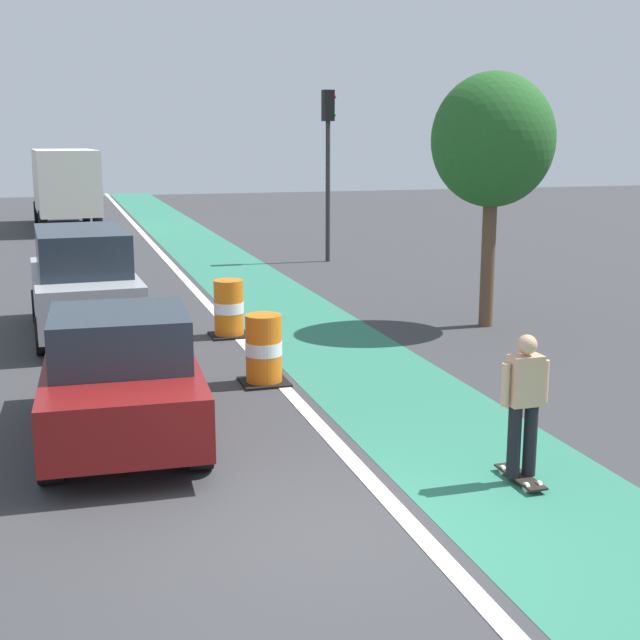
% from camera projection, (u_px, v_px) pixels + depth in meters
% --- Properties ---
extents(ground_plane, '(100.00, 100.00, 0.00)m').
position_uv_depth(ground_plane, '(324.00, 537.00, 8.30)').
color(ground_plane, '#38383A').
extents(bike_lane_strip, '(2.50, 80.00, 0.01)m').
position_uv_depth(bike_lane_strip, '(271.00, 300.00, 20.21)').
color(bike_lane_strip, '#2D755B').
rests_on(bike_lane_strip, ground).
extents(lane_divider_stripe, '(0.20, 80.00, 0.01)m').
position_uv_depth(lane_divider_stripe, '(207.00, 304.00, 19.78)').
color(lane_divider_stripe, silver).
rests_on(lane_divider_stripe, ground).
extents(skateboarder_on_lane, '(0.57, 0.80, 1.69)m').
position_uv_depth(skateboarder_on_lane, '(524.00, 404.00, 9.41)').
color(skateboarder_on_lane, black).
rests_on(skateboarder_on_lane, ground).
extents(parked_sedan_nearest, '(2.07, 4.18, 1.70)m').
position_uv_depth(parked_sedan_nearest, '(121.00, 376.00, 10.78)').
color(parked_sedan_nearest, maroon).
rests_on(parked_sedan_nearest, ground).
extents(parked_suv_second, '(2.06, 4.67, 2.04)m').
position_uv_depth(parked_suv_second, '(83.00, 281.00, 16.59)').
color(parked_suv_second, '#9EA0A5').
rests_on(parked_suv_second, ground).
extents(traffic_barrel_front, '(0.73, 0.73, 1.09)m').
position_uv_depth(traffic_barrel_front, '(264.00, 350.00, 13.33)').
color(traffic_barrel_front, orange).
rests_on(traffic_barrel_front, ground).
extents(traffic_barrel_mid, '(0.73, 0.73, 1.09)m').
position_uv_depth(traffic_barrel_mid, '(229.00, 309.00, 16.49)').
color(traffic_barrel_mid, orange).
rests_on(traffic_barrel_mid, ground).
extents(delivery_truck_down_block, '(2.70, 7.71, 3.23)m').
position_uv_depth(delivery_truck_down_block, '(64.00, 184.00, 35.42)').
color(delivery_truck_down_block, silver).
rests_on(delivery_truck_down_block, ground).
extents(traffic_light_corner, '(0.41, 0.32, 5.10)m').
position_uv_depth(traffic_light_corner, '(328.00, 145.00, 25.75)').
color(traffic_light_corner, '#2D2D2D').
rests_on(traffic_light_corner, ground).
extents(street_tree_sidewalk, '(2.40, 2.40, 5.00)m').
position_uv_depth(street_tree_sidewalk, '(493.00, 141.00, 16.74)').
color(street_tree_sidewalk, brown).
rests_on(street_tree_sidewalk, ground).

